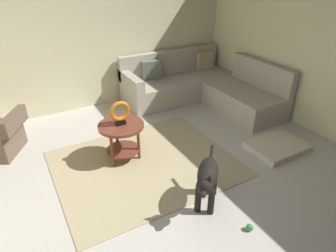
{
  "coord_description": "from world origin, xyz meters",
  "views": [
    {
      "loc": [
        -1.16,
        -2.24,
        2.35
      ],
      "look_at": [
        0.45,
        0.6,
        0.55
      ],
      "focal_mm": 31.23,
      "sensor_mm": 36.0,
      "label": 1
    }
  ],
  "objects_px": {
    "side_table": "(122,132)",
    "dog": "(207,178)",
    "sectional_couch": "(201,88)",
    "torus_sculpture": "(120,112)",
    "dog_bed_mat": "(277,146)",
    "dog_toy_ball": "(250,227)"
  },
  "relations": [
    {
      "from": "sectional_couch",
      "to": "dog_bed_mat",
      "type": "distance_m",
      "value": 1.96
    },
    {
      "from": "sectional_couch",
      "to": "torus_sculpture",
      "type": "relative_size",
      "value": 6.9
    },
    {
      "from": "sectional_couch",
      "to": "dog",
      "type": "height_order",
      "value": "sectional_couch"
    },
    {
      "from": "torus_sculpture",
      "to": "side_table",
      "type": "bearing_deg",
      "value": 89.1
    },
    {
      "from": "dog",
      "to": "side_table",
      "type": "bearing_deg",
      "value": -27.18
    },
    {
      "from": "dog",
      "to": "torus_sculpture",
      "type": "bearing_deg",
      "value": -27.18
    },
    {
      "from": "dog_toy_ball",
      "to": "sectional_couch",
      "type": "bearing_deg",
      "value": 63.85
    },
    {
      "from": "side_table",
      "to": "dog",
      "type": "distance_m",
      "value": 1.36
    },
    {
      "from": "dog_bed_mat",
      "to": "torus_sculpture",
      "type": "bearing_deg",
      "value": 156.58
    },
    {
      "from": "side_table",
      "to": "dog",
      "type": "height_order",
      "value": "dog"
    },
    {
      "from": "torus_sculpture",
      "to": "dog_toy_ball",
      "type": "bearing_deg",
      "value": -70.61
    },
    {
      "from": "dog_bed_mat",
      "to": "dog_toy_ball",
      "type": "distance_m",
      "value": 1.67
    },
    {
      "from": "sectional_couch",
      "to": "torus_sculpture",
      "type": "xyz_separation_m",
      "value": [
        -2.04,
        -1.06,
        0.42
      ]
    },
    {
      "from": "side_table",
      "to": "sectional_couch",
      "type": "bearing_deg",
      "value": 27.56
    },
    {
      "from": "torus_sculpture",
      "to": "dog",
      "type": "relative_size",
      "value": 0.5
    },
    {
      "from": "sectional_couch",
      "to": "dog_toy_ball",
      "type": "distance_m",
      "value": 3.19
    },
    {
      "from": "dog_bed_mat",
      "to": "dog",
      "type": "relative_size",
      "value": 1.23
    },
    {
      "from": "dog",
      "to": "dog_toy_ball",
      "type": "height_order",
      "value": "dog"
    },
    {
      "from": "side_table",
      "to": "dog",
      "type": "bearing_deg",
      "value": -70.45
    },
    {
      "from": "torus_sculpture",
      "to": "dog",
      "type": "xyz_separation_m",
      "value": [
        0.45,
        -1.28,
        -0.33
      ]
    },
    {
      "from": "dog_bed_mat",
      "to": "dog_toy_ball",
      "type": "bearing_deg",
      "value": -146.74
    },
    {
      "from": "dog_bed_mat",
      "to": "dog",
      "type": "xyz_separation_m",
      "value": [
        -1.57,
        -0.4,
        0.33
      ]
    }
  ]
}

